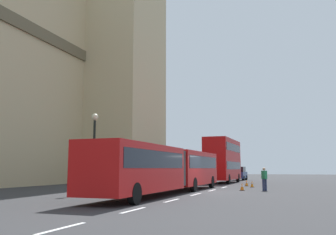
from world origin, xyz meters
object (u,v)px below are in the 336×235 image
object	(u,v)px
sedan_lead	(239,173)
traffic_cone_middle	(252,184)
traffic_cone_east	(247,183)
street_lamp	(94,147)
pedestrian_near_cones	(264,178)
articulated_bus	(168,167)
traffic_cone_west	(242,187)
double_decker_bus	(223,159)

from	to	relation	value
sedan_lead	traffic_cone_middle	distance (m)	19.29
traffic_cone_east	street_lamp	xyz separation A→B (m)	(-13.78, 8.01, 2.77)
traffic_cone_east	street_lamp	size ratio (longest dim) A/B	0.11
street_lamp	pedestrian_near_cones	xyz separation A→B (m)	(7.04, -10.23, -2.14)
articulated_bus	pedestrian_near_cones	bearing A→B (deg)	-48.11
articulated_bus	traffic_cone_west	bearing A→B (deg)	-40.05
articulated_bus	traffic_cone_middle	distance (m)	10.87
articulated_bus	traffic_cone_east	world-z (taller)	articulated_bus
articulated_bus	pedestrian_near_cones	world-z (taller)	articulated_bus
street_lamp	traffic_cone_east	bearing A→B (deg)	-30.16
articulated_bus	traffic_cone_middle	bearing A→B (deg)	-23.17
sedan_lead	traffic_cone_west	distance (m)	24.18
traffic_cone_middle	pedestrian_near_cones	xyz separation A→B (m)	(-4.77, -1.49, 0.63)
traffic_cone_middle	traffic_cone_east	size ratio (longest dim) A/B	1.00
traffic_cone_west	street_lamp	bearing A→B (deg)	128.27
sedan_lead	double_decker_bus	bearing A→B (deg)	179.01
pedestrian_near_cones	traffic_cone_west	bearing A→B (deg)	98.46
traffic_cone_east	street_lamp	distance (m)	16.18
sedan_lead	pedestrian_near_cones	xyz separation A→B (m)	(-23.61, -5.55, -0.00)
double_decker_bus	traffic_cone_west	world-z (taller)	double_decker_bus
traffic_cone_west	street_lamp	xyz separation A→B (m)	(-6.80, 8.62, 2.77)
traffic_cone_middle	double_decker_bus	bearing A→B (deg)	25.76
street_lamp	sedan_lead	bearing A→B (deg)	-8.68
articulated_bus	double_decker_bus	xyz separation A→B (m)	(18.69, 0.00, 0.96)
traffic_cone_middle	traffic_cone_west	bearing A→B (deg)	178.59
traffic_cone_middle	traffic_cone_east	distance (m)	2.11
street_lamp	double_decker_bus	bearing A→B (deg)	-12.34
traffic_cone_middle	street_lamp	distance (m)	14.95
double_decker_bus	traffic_cone_west	bearing A→B (deg)	-163.38
articulated_bus	traffic_cone_west	distance (m)	6.56
traffic_cone_middle	pedestrian_near_cones	world-z (taller)	pedestrian_near_cones
street_lamp	traffic_cone_middle	bearing A→B (deg)	-36.52
double_decker_bus	street_lamp	xyz separation A→B (m)	(-20.60, 4.50, 0.35)
sedan_lead	pedestrian_near_cones	world-z (taller)	sedan_lead
pedestrian_near_cones	sedan_lead	bearing A→B (deg)	13.24
articulated_bus	double_decker_bus	size ratio (longest dim) A/B	1.91
sedan_lead	traffic_cone_east	distance (m)	17.20
traffic_cone_east	traffic_cone_middle	bearing A→B (deg)	-159.61
double_decker_bus	street_lamp	size ratio (longest dim) A/B	1.86
double_decker_bus	pedestrian_near_cones	size ratio (longest dim) A/B	5.81
double_decker_bus	traffic_cone_middle	world-z (taller)	double_decker_bus
street_lamp	traffic_cone_west	bearing A→B (deg)	-51.73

